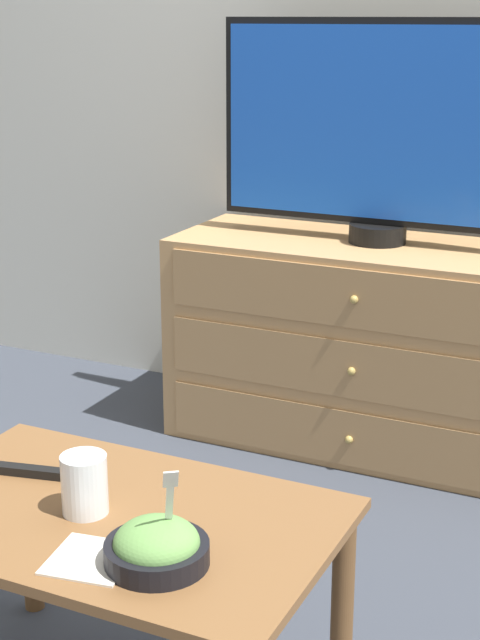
# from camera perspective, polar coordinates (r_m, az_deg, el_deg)

# --- Properties ---
(ground_plane) EXTENTS (12.00, 12.00, 0.00)m
(ground_plane) POSITION_cam_1_polar(r_m,az_deg,el_deg) (3.37, 10.56, -5.62)
(ground_plane) COLOR #383D47
(wall_back) EXTENTS (12.00, 0.05, 2.60)m
(wall_back) POSITION_cam_1_polar(r_m,az_deg,el_deg) (3.13, 12.05, 17.02)
(wall_back) COLOR silver
(wall_back) RESTS_ON ground_plane
(dresser) EXTENTS (1.26, 0.48, 0.64)m
(dresser) POSITION_cam_1_polar(r_m,az_deg,el_deg) (3.04, 7.97, -1.56)
(dresser) COLOR tan
(dresser) RESTS_ON ground_plane
(tv) EXTENTS (1.00, 0.17, 0.65)m
(tv) POSITION_cam_1_polar(r_m,az_deg,el_deg) (2.93, 8.28, 10.91)
(tv) COLOR black
(tv) RESTS_ON dresser
(coffee_table) EXTENTS (0.81, 0.52, 0.44)m
(coffee_table) POSITION_cam_1_polar(r_m,az_deg,el_deg) (1.86, -7.36, -13.00)
(coffee_table) COLOR brown
(coffee_table) RESTS_ON ground_plane
(takeout_bowl) EXTENTS (0.17, 0.17, 0.19)m
(takeout_bowl) POSITION_cam_1_polar(r_m,az_deg,el_deg) (1.65, -4.87, -13.03)
(takeout_bowl) COLOR black
(takeout_bowl) RESTS_ON coffee_table
(drink_cup) EXTENTS (0.08, 0.08, 0.11)m
(drink_cup) POSITION_cam_1_polar(r_m,az_deg,el_deg) (1.81, -9.03, -9.62)
(drink_cup) COLOR #9E6638
(drink_cup) RESTS_ON coffee_table
(napkin) EXTENTS (0.15, 0.15, 0.00)m
(napkin) POSITION_cam_1_polar(r_m,az_deg,el_deg) (1.69, -8.65, -13.59)
(napkin) COLOR silver
(napkin) RESTS_ON coffee_table
(remote_control) EXTENTS (0.16, 0.06, 0.02)m
(remote_control) POSITION_cam_1_polar(r_m,az_deg,el_deg) (1.98, -12.00, -8.61)
(remote_control) COLOR black
(remote_control) RESTS_ON coffee_table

